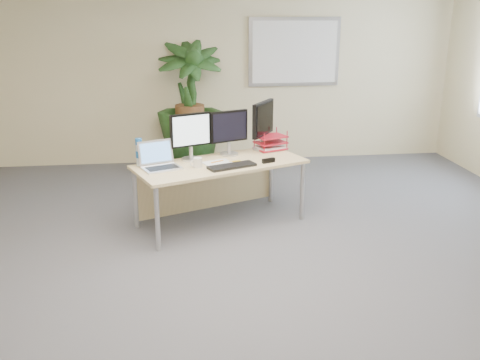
{
  "coord_description": "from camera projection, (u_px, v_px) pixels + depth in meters",
  "views": [
    {
      "loc": [
        -0.5,
        -3.59,
        2.14
      ],
      "look_at": [
        -0.01,
        0.35,
        0.86
      ],
      "focal_mm": 40.0,
      "sensor_mm": 36.0,
      "label": 1
    }
  ],
  "objects": [
    {
      "name": "desk",
      "position": [
        216.0,
        173.0,
        5.5
      ],
      "size": [
        1.85,
        1.3,
        0.66
      ],
      "color": "tan",
      "rests_on": "floor"
    },
    {
      "name": "orange_pen",
      "position": [
        217.0,
        162.0,
        5.36
      ],
      "size": [
        0.13,
        0.09,
        0.01
      ],
      "primitive_type": "cylinder",
      "rotation": [
        0.0,
        1.57,
        0.55
      ],
      "color": "orange",
      "rests_on": "spiral_notebook"
    },
    {
      "name": "keyboard",
      "position": [
        232.0,
        166.0,
        5.22
      ],
      "size": [
        0.5,
        0.33,
        0.03
      ],
      "primitive_type": "cube",
      "rotation": [
        0.0,
        0.0,
        0.38
      ],
      "color": "black",
      "rests_on": "desk"
    },
    {
      "name": "monitor_dark",
      "position": [
        263.0,
        122.0,
        5.79
      ],
      "size": [
        0.29,
        0.43,
        0.53
      ],
      "color": "#AEADB2",
      "rests_on": "desk"
    },
    {
      "name": "spiral_notebook",
      "position": [
        218.0,
        163.0,
        5.35
      ],
      "size": [
        0.33,
        0.29,
        0.01
      ],
      "primitive_type": "cube",
      "rotation": [
        0.0,
        0.0,
        0.4
      ],
      "color": "silver",
      "rests_on": "desk"
    },
    {
      "name": "floor",
      "position": [
        247.0,
        300.0,
        4.11
      ],
      "size": [
        8.0,
        8.0,
        0.0
      ],
      "primitive_type": "plane",
      "color": "#4C4C51",
      "rests_on": "ground"
    },
    {
      "name": "monitor_left",
      "position": [
        191.0,
        134.0,
        5.39
      ],
      "size": [
        0.42,
        0.2,
        0.48
      ],
      "color": "#AEADB2",
      "rests_on": "desk"
    },
    {
      "name": "yellow_highlighter",
      "position": [
        235.0,
        161.0,
        5.4
      ],
      "size": [
        0.12,
        0.04,
        0.02
      ],
      "primitive_type": "cylinder",
      "rotation": [
        0.0,
        1.57,
        0.24
      ],
      "color": "gold",
      "rests_on": "desk"
    },
    {
      "name": "floor_plant",
      "position": [
        190.0,
        114.0,
        7.34
      ],
      "size": [
        0.92,
        0.92,
        1.5
      ],
      "primitive_type": "imported",
      "rotation": [
        0.0,
        0.0,
        0.1
      ],
      "color": "#163312",
      "rests_on": "floor"
    },
    {
      "name": "letter_tray",
      "position": [
        270.0,
        144.0,
        5.86
      ],
      "size": [
        0.38,
        0.34,
        0.15
      ],
      "color": "#A81423",
      "rests_on": "desk"
    },
    {
      "name": "back_wall",
      "position": [
        209.0,
        67.0,
        7.47
      ],
      "size": [
        7.0,
        0.04,
        2.7
      ],
      "primitive_type": "cube",
      "color": "beige",
      "rests_on": "floor"
    },
    {
      "name": "monitor_right",
      "position": [
        229.0,
        130.0,
        5.58
      ],
      "size": [
        0.41,
        0.19,
        0.47
      ],
      "color": "#AEADB2",
      "rests_on": "desk"
    },
    {
      "name": "water_bottle",
      "position": [
        139.0,
        153.0,
        5.24
      ],
      "size": [
        0.07,
        0.07,
        0.28
      ],
      "color": "silver",
      "rests_on": "desk"
    },
    {
      "name": "stapler",
      "position": [
        269.0,
        161.0,
        5.37
      ],
      "size": [
        0.14,
        0.08,
        0.05
      ],
      "primitive_type": "cube",
      "rotation": [
        0.0,
        0.0,
        0.38
      ],
      "color": "black",
      "rests_on": "desk"
    },
    {
      "name": "whiteboard",
      "position": [
        294.0,
        52.0,
        7.52
      ],
      "size": [
        1.3,
        0.04,
        0.95
      ],
      "color": "#B7B7BD",
      "rests_on": "back_wall"
    },
    {
      "name": "laptop",
      "position": [
        159.0,
        162.0,
        5.19
      ],
      "size": [
        0.44,
        0.42,
        0.25
      ],
      "color": "white",
      "rests_on": "desk"
    },
    {
      "name": "coffee_mug",
      "position": [
        197.0,
        163.0,
        5.21
      ],
      "size": [
        0.13,
        0.09,
        0.1
      ],
      "color": "silver",
      "rests_on": "desk"
    }
  ]
}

